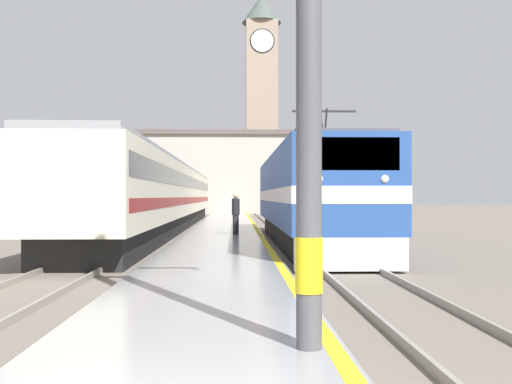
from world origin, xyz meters
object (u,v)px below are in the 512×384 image
at_px(locomotive_train, 307,197).
at_px(person_on_platform, 236,213).
at_px(clock_tower, 262,97).
at_px(passenger_train, 166,195).

distance_m(locomotive_train, person_on_platform, 3.79).
relative_size(locomotive_train, clock_tower, 0.66).
bearing_deg(locomotive_train, person_on_platform, 138.39).
bearing_deg(person_on_platform, locomotive_train, -41.61).
relative_size(locomotive_train, person_on_platform, 10.30).
distance_m(passenger_train, person_on_platform, 9.82).
bearing_deg(locomotive_train, clock_tower, 89.42).
height_order(passenger_train, person_on_platform, passenger_train).
relative_size(passenger_train, clock_tower, 1.51).
distance_m(person_on_platform, clock_tower, 52.22).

